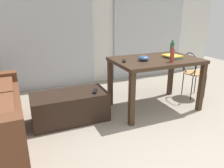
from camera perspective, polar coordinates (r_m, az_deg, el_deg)
ground_plane at (r=3.15m, az=11.51°, el=-9.67°), size 8.21×8.21×0.00m
wall_back at (r=4.66m, az=-2.67°, el=16.44°), size 5.75×0.10×2.57m
curtains at (r=4.59m, az=-2.26°, el=14.73°), size 3.93×0.03×2.30m
coffee_table at (r=3.11m, az=-10.90°, el=-5.90°), size 1.02×0.50×0.40m
craft_table at (r=3.36m, az=11.34°, el=4.69°), size 1.29×0.83×0.79m
wire_chair at (r=4.01m, az=20.29°, el=3.53°), size 0.38×0.39×0.81m
bottle_near at (r=3.80m, az=15.44°, el=9.10°), size 0.07×0.07×0.22m
bottle_far at (r=3.16m, az=15.46°, el=7.26°), size 0.06×0.06×0.22m
bowl at (r=3.17m, az=8.27°, el=6.69°), size 0.15×0.15×0.07m
book_stack at (r=3.47m, az=15.46°, el=7.00°), size 0.24×0.29×0.04m
tv_remote_on_table at (r=3.10m, az=3.18°, el=6.07°), size 0.10×0.15×0.02m
tv_remote_primary at (r=3.02m, az=-4.45°, el=-1.89°), size 0.11×0.16×0.03m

